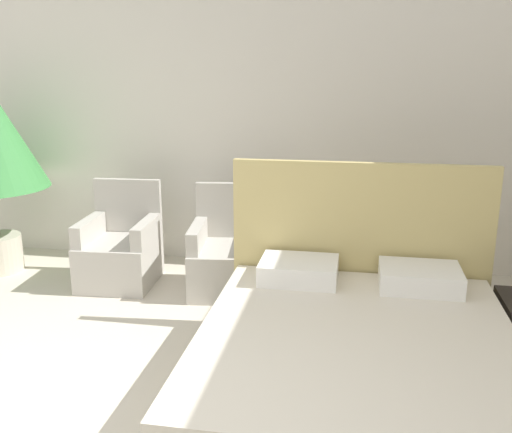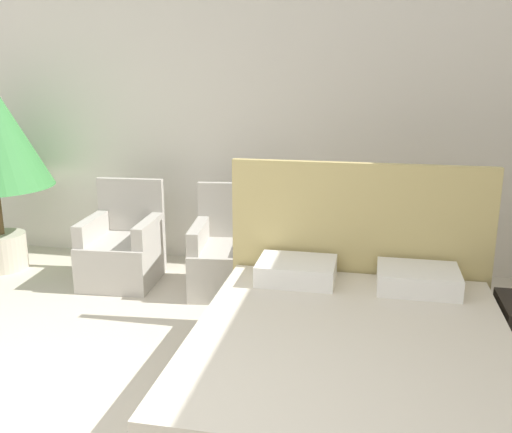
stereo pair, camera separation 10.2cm
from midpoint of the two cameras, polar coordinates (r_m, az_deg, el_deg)
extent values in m
cube|color=silver|center=(5.52, -1.04, 10.10)|extent=(10.00, 0.06, 2.90)
cube|color=#8C7A5B|center=(3.37, 10.08, -16.94)|extent=(1.76, 1.98, 0.29)
cube|color=beige|center=(3.25, 10.28, -13.20)|extent=(1.73, 1.94, 0.21)
cube|color=tan|center=(4.09, 10.84, -3.53)|extent=(1.80, 0.06, 1.27)
cube|color=white|center=(3.88, 4.83, -5.40)|extent=(0.52, 0.40, 0.14)
cube|color=white|center=(3.88, 16.61, -6.01)|extent=(0.52, 0.40, 0.14)
cube|color=#B7B2A8|center=(5.29, -12.73, -4.37)|extent=(0.67, 0.71, 0.40)
cube|color=#B7B2A8|center=(5.44, -11.88, 1.16)|extent=(0.63, 0.10, 0.50)
cube|color=#B7B2A8|center=(5.30, -15.58, -1.15)|extent=(0.14, 0.61, 0.19)
cube|color=#B7B2A8|center=(5.11, -10.17, -1.41)|extent=(0.14, 0.61, 0.19)
cube|color=#B7B2A8|center=(4.97, -2.11, -5.24)|extent=(0.70, 0.75, 0.40)
cube|color=#B7B2A8|center=(5.13, -1.77, 0.66)|extent=(0.63, 0.14, 0.50)
cube|color=#B7B2A8|center=(4.91, -5.19, -1.89)|extent=(0.17, 0.61, 0.19)
cube|color=#B7B2A8|center=(4.86, 0.93, -2.04)|extent=(0.17, 0.61, 0.19)
cylinder|color=beige|center=(6.01, -23.50, -3.19)|extent=(0.43, 0.43, 0.35)
camera|label=1|loc=(0.05, -89.34, 0.17)|focal=40.00mm
camera|label=2|loc=(0.05, 90.66, -0.17)|focal=40.00mm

